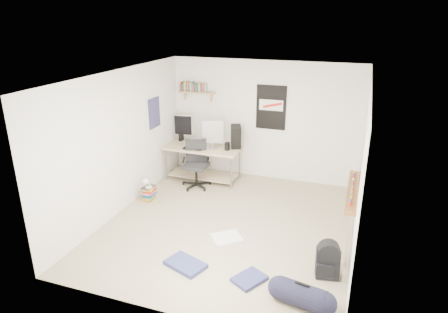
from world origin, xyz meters
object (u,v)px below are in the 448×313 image
(duffel_bag, at_px, (301,296))
(book_stack, at_px, (149,192))
(office_chair, at_px, (196,164))
(desk, at_px, (203,163))
(backpack, at_px, (328,263))

(duffel_bag, height_order, book_stack, duffel_bag)
(office_chair, height_order, duffel_bag, office_chair)
(book_stack, bearing_deg, duffel_bag, -31.60)
(office_chair, xyz_separation_m, duffel_bag, (2.61, -2.85, -0.35))
(desk, relative_size, duffel_bag, 2.70)
(desk, distance_m, office_chair, 0.42)
(duffel_bag, relative_size, book_stack, 1.25)
(office_chair, distance_m, duffel_bag, 3.88)
(office_chair, distance_m, backpack, 3.57)
(desk, bearing_deg, duffel_bag, -65.80)
(desk, relative_size, book_stack, 3.38)
(backpack, bearing_deg, desk, 127.95)
(desk, height_order, office_chair, office_chair)
(desk, height_order, duffel_bag, desk)
(office_chair, relative_size, book_stack, 2.04)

